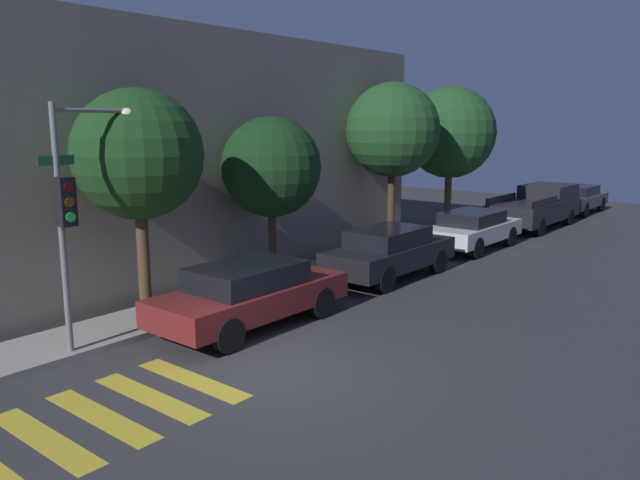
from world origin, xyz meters
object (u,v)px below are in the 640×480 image
at_px(tree_near_corner, 138,155).
at_px(sedan_tail_of_row, 577,198).
at_px(sedan_far_end, 473,229).
at_px(sedan_middle, 390,251).
at_px(pickup_truck, 537,206).
at_px(sedan_near_corner, 250,293).
at_px(traffic_light_pole, 80,187).
at_px(tree_midblock, 271,167).
at_px(tree_behind_truck, 450,133).
at_px(tree_far_end, 393,130).

bearing_deg(tree_near_corner, sedan_tail_of_row, -4.85).
bearing_deg(sedan_far_end, sedan_middle, 180.00).
bearing_deg(pickup_truck, tree_near_corner, 173.75).
height_order(sedan_near_corner, sedan_tail_of_row, sedan_near_corner).
bearing_deg(tree_near_corner, traffic_light_pole, -157.35).
distance_m(traffic_light_pole, sedan_near_corner, 4.20).
relative_size(traffic_light_pole, tree_midblock, 1.04).
xyz_separation_m(sedan_middle, pickup_truck, (11.66, 0.00, 0.11)).
xyz_separation_m(traffic_light_pole, tree_behind_truck, (16.10, 0.77, 0.79)).
height_order(traffic_light_pole, sedan_middle, traffic_light_pole).
distance_m(sedan_near_corner, tree_midblock, 4.32).
relative_size(traffic_light_pole, tree_near_corner, 0.93).
bearing_deg(sedan_far_end, sedan_tail_of_row, 0.00).
bearing_deg(tree_behind_truck, sedan_far_end, -133.53).
distance_m(traffic_light_pole, tree_far_end, 12.02).
bearing_deg(tree_near_corner, tree_midblock, 0.00).
bearing_deg(tree_far_end, tree_midblock, 180.00).
xyz_separation_m(sedan_middle, sedan_far_end, (5.41, 0.00, -0.04)).
height_order(pickup_truck, tree_far_end, tree_far_end).
relative_size(tree_near_corner, tree_behind_truck, 0.89).
bearing_deg(tree_near_corner, sedan_middle, -16.39).
height_order(pickup_truck, tree_near_corner, tree_near_corner).
bearing_deg(tree_behind_truck, tree_near_corner, 180.00).
relative_size(sedan_far_end, tree_far_end, 0.78).
height_order(traffic_light_pole, tree_near_corner, tree_near_corner).
bearing_deg(traffic_light_pole, sedan_near_corner, -22.06).
bearing_deg(tree_midblock, sedan_middle, -36.36).
xyz_separation_m(sedan_middle, tree_far_end, (3.20, 2.03, 3.41)).
distance_m(traffic_light_pole, sedan_middle, 9.19).
bearing_deg(sedan_near_corner, sedan_far_end, 0.00).
bearing_deg(tree_near_corner, sedan_far_end, -9.37).
relative_size(sedan_middle, sedan_far_end, 1.03).
distance_m(sedan_middle, tree_midblock, 4.24).
height_order(sedan_near_corner, tree_far_end, tree_far_end).
relative_size(sedan_near_corner, pickup_truck, 0.81).
bearing_deg(tree_far_end, traffic_light_pole, -176.33).
bearing_deg(tree_midblock, sedan_tail_of_row, -5.86).
height_order(pickup_truck, sedan_tail_of_row, pickup_truck).
height_order(traffic_light_pole, sedan_near_corner, traffic_light_pole).
bearing_deg(tree_behind_truck, sedan_tail_of_row, -11.84).
bearing_deg(sedan_tail_of_row, tree_behind_truck, 168.16).
relative_size(tree_midblock, tree_behind_truck, 0.79).
relative_size(sedan_tail_of_row, tree_far_end, 0.77).
xyz_separation_m(traffic_light_pole, tree_far_end, (11.96, 0.77, 0.93)).
distance_m(pickup_truck, tree_midblock, 14.76).
relative_size(pickup_truck, sedan_tail_of_row, 1.29).
bearing_deg(sedan_near_corner, tree_behind_truck, 8.91).
xyz_separation_m(traffic_light_pole, tree_near_corner, (1.84, 0.77, 0.49)).
relative_size(traffic_light_pole, sedan_far_end, 1.07).
distance_m(sedan_near_corner, sedan_middle, 5.63).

